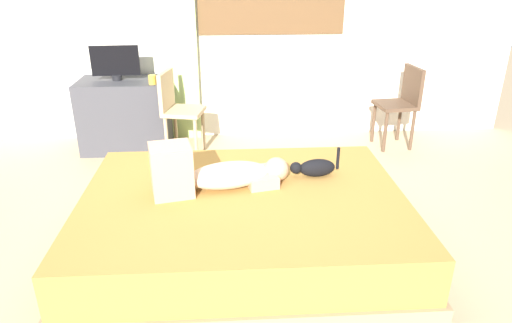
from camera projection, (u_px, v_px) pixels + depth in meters
ground_plane at (231, 263)px, 3.09m from camera, size 16.00×16.00×0.00m
back_wall_with_window at (226, 3)px, 4.85m from camera, size 6.40×0.14×2.90m
bed at (243, 224)px, 3.12m from camera, size 2.19×1.66×0.44m
person_lying at (214, 173)px, 3.08m from camera, size 0.94×0.43×0.34m
cat at (314, 168)px, 3.27m from camera, size 0.36×0.13×0.21m
desk at (126, 115)px, 4.85m from camera, size 0.90×0.56×0.74m
tv_monitor at (115, 62)px, 4.63m from camera, size 0.48×0.10×0.35m
cup at (152, 80)px, 4.53m from camera, size 0.07×0.07×0.09m
chair_by_desk at (177, 106)px, 4.65m from camera, size 0.45×0.45×0.86m
chair_spare at (402, 100)px, 4.86m from camera, size 0.42×0.42×0.86m
curtain_left at (174, 17)px, 4.76m from camera, size 0.44×0.06×2.65m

